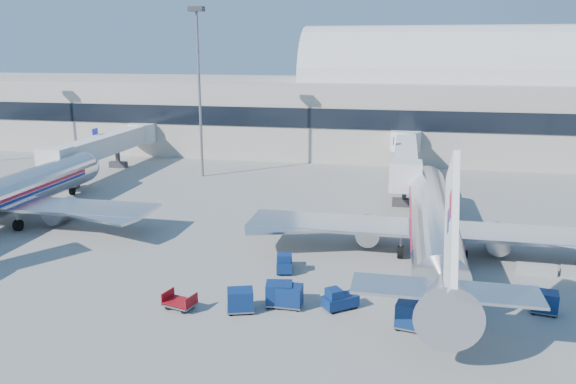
% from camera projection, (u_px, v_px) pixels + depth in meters
% --- Properties ---
extents(ground, '(260.00, 260.00, 0.00)m').
position_uv_depth(ground, '(308.00, 267.00, 46.02)').
color(ground, gray).
rests_on(ground, ground).
extents(terminal, '(170.00, 28.15, 21.00)m').
position_uv_depth(terminal, '(286.00, 105.00, 99.86)').
color(terminal, '#B2AA9E').
rests_on(terminal, ground).
extents(airliner_main, '(32.00, 37.26, 12.07)m').
position_uv_depth(airliner_main, '(433.00, 224.00, 47.61)').
color(airliner_main, silver).
rests_on(airliner_main, ground).
extents(jetbridge_near, '(4.40, 27.50, 6.25)m').
position_uv_depth(jetbridge_near, '(406.00, 155.00, 72.77)').
color(jetbridge_near, silver).
rests_on(jetbridge_near, ground).
extents(jetbridge_mid, '(4.40, 27.50, 6.25)m').
position_uv_depth(jetbridge_mid, '(109.00, 144.00, 80.96)').
color(jetbridge_mid, silver).
rests_on(jetbridge_mid, ground).
extents(mast_west, '(2.00, 1.20, 22.60)m').
position_uv_depth(mast_west, '(199.00, 68.00, 74.67)').
color(mast_west, slate).
rests_on(mast_west, ground).
extents(barrier_near, '(3.00, 0.55, 0.90)m').
position_uv_depth(barrier_near, '(537.00, 269.00, 44.29)').
color(barrier_near, '#9E9E96').
rests_on(barrier_near, ground).
extents(tug_lead, '(2.61, 2.39, 1.55)m').
position_uv_depth(tug_lead, '(339.00, 299.00, 38.41)').
color(tug_lead, navy).
rests_on(tug_lead, ground).
extents(tug_right, '(2.25, 1.41, 1.37)m').
position_uv_depth(tug_right, '(435.00, 280.00, 41.73)').
color(tug_right, navy).
rests_on(tug_right, ground).
extents(tug_left, '(1.73, 2.69, 1.62)m').
position_uv_depth(tug_left, '(284.00, 263.00, 44.90)').
color(tug_left, navy).
rests_on(tug_left, ground).
extents(cart_train_a, '(1.83, 1.41, 1.60)m').
position_uv_depth(cart_train_a, '(290.00, 296.00, 38.62)').
color(cart_train_a, navy).
rests_on(cart_train_a, ground).
extents(cart_train_b, '(2.12, 1.75, 1.69)m').
position_uv_depth(cart_train_b, '(279.00, 294.00, 38.86)').
color(cart_train_b, navy).
rests_on(cart_train_b, ground).
extents(cart_train_c, '(2.17, 1.89, 1.61)m').
position_uv_depth(cart_train_c, '(240.00, 300.00, 37.96)').
color(cart_train_c, navy).
rests_on(cart_train_c, ground).
extents(cart_solo_near, '(2.30, 1.92, 1.80)m').
position_uv_depth(cart_solo_near, '(412.00, 315.00, 35.62)').
color(cart_solo_near, navy).
rests_on(cart_solo_near, ground).
extents(cart_solo_far, '(1.94, 1.60, 1.54)m').
position_uv_depth(cart_solo_far, '(545.00, 302.00, 37.80)').
color(cart_solo_far, navy).
rests_on(cart_solo_far, ground).
extents(cart_open_red, '(2.37, 1.93, 0.56)m').
position_uv_depth(cart_open_red, '(180.00, 303.00, 38.54)').
color(cart_open_red, slate).
rests_on(cart_open_red, ground).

